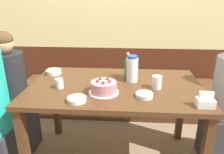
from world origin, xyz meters
TOP-DOWN VIEW (x-y plane):
  - back_wall at (0.00, 1.05)m, footprint 4.80×0.04m
  - bench_seat at (0.00, 0.83)m, footprint 2.30×0.38m
  - dining_table at (0.00, 0.00)m, footprint 1.39×0.84m
  - birthday_cake at (-0.08, -0.15)m, footprint 0.23×0.23m
  - water_pitcher at (0.13, 0.10)m, footprint 0.09×0.09m
  - soju_bottle at (0.09, 0.19)m, footprint 0.06×0.06m
  - napkin_holder at (0.60, -0.32)m, footprint 0.11×0.08m
  - bowl_soup_white at (0.22, -0.21)m, footprint 0.12×0.12m
  - bowl_rice_small at (-0.58, 0.23)m, footprint 0.14×0.14m
  - bowl_side_dish at (-0.25, -0.31)m, footprint 0.13×0.13m
  - glass_water_tall at (-0.43, -0.09)m, footprint 0.06×0.06m
  - glass_tumbler_short at (0.32, -0.04)m, footprint 0.08×0.08m
  - person_teal_shirt at (-0.95, 0.10)m, footprint 0.34×0.30m

SIDE VIEW (x-z plane):
  - bench_seat at x=0.00m, z-range 0.00..0.44m
  - person_teal_shirt at x=-0.95m, z-range -0.04..1.11m
  - dining_table at x=0.00m, z-range 0.28..1.02m
  - bowl_side_dish at x=-0.25m, z-range 0.74..0.77m
  - bowl_soup_white at x=0.22m, z-range 0.74..0.77m
  - bowl_rice_small at x=-0.58m, z-range 0.74..0.78m
  - napkin_holder at x=0.60m, z-range 0.73..0.83m
  - glass_water_tall at x=-0.43m, z-range 0.74..0.82m
  - birthday_cake at x=-0.08m, z-range 0.73..0.84m
  - glass_tumbler_short at x=0.32m, z-range 0.74..0.84m
  - soju_bottle at x=0.09m, z-range 0.74..0.96m
  - water_pitcher at x=0.13m, z-range 0.74..0.96m
  - back_wall at x=0.00m, z-range 0.00..2.50m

